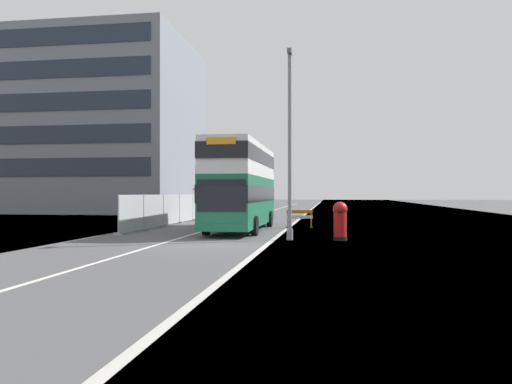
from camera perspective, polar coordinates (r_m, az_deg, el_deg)
ground at (r=20.57m, az=-3.92°, el=-6.25°), size 140.00×280.00×0.10m
double_decker_bus at (r=28.56m, az=-1.63°, el=0.79°), size 2.89×11.51×4.89m
lamppost_foreground at (r=22.75m, az=3.91°, el=4.85°), size 0.29×0.70×8.71m
red_pillar_postbox at (r=22.75m, az=9.66°, el=-3.11°), size 0.66×0.66×1.75m
roadworks_barrier at (r=30.47m, az=5.04°, el=-2.88°), size 1.65×0.77×1.09m
construction_site_fence at (r=35.75m, az=-8.83°, el=-1.94°), size 0.44×20.60×2.10m
car_oncoming_near at (r=45.11m, az=-2.41°, el=-1.55°), size 2.00×4.28×2.15m
car_receding_mid at (r=53.37m, az=-0.88°, el=-1.37°), size 2.00×4.33×2.06m
bare_tree_far_verge_near at (r=59.48m, az=-7.71°, el=-0.24°), size 3.24×2.32×4.05m
bare_tree_far_verge_mid at (r=59.61m, az=-8.87°, el=-0.29°), size 2.05×3.27×4.37m
bare_tree_far_verge_far at (r=74.08m, az=-6.33°, el=-0.25°), size 2.80×1.75×4.32m
backdrop_office_block at (r=62.99m, az=-21.56°, el=6.80°), size 30.63×17.58×19.43m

